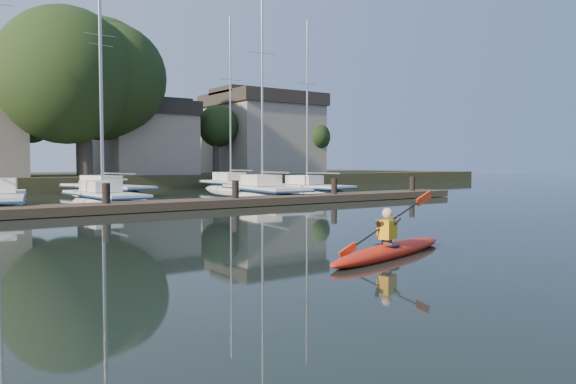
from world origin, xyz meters
TOP-DOWN VIEW (x-y plane):
  - ground at (0.00, 0.00)m, footprint 160.00×160.00m
  - kayak at (-1.31, -0.09)m, footprint 4.61×1.88m
  - dock at (0.00, 14.00)m, footprint 34.00×2.00m
  - sailboat_2 at (-1.62, 18.74)m, footprint 2.39×8.60m
  - sailboat_3 at (7.30, 18.15)m, footprint 3.47×9.11m
  - sailboat_4 at (11.38, 19.25)m, footprint 3.40×7.44m
  - sailboat_6 at (1.01, 26.84)m, footprint 4.16×10.34m
  - sailboat_7 at (10.56, 27.51)m, footprint 2.57×8.83m
  - shore at (1.61, 40.29)m, footprint 90.00×25.25m

SIDE VIEW (x-z plane):
  - sailboat_3 at x=7.30m, z-range -7.38..6.95m
  - sailboat_7 at x=10.56m, z-range -7.27..6.85m
  - sailboat_4 at x=11.38m, z-range -6.29..5.90m
  - sailboat_6 at x=1.01m, z-range -8.24..7.86m
  - sailboat_2 at x=-1.62m, z-range -7.23..6.87m
  - ground at x=0.00m, z-range 0.00..0.00m
  - kayak at x=-1.31m, z-range -0.56..0.92m
  - dock at x=0.00m, z-range -0.70..1.10m
  - shore at x=1.61m, z-range -3.15..9.60m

